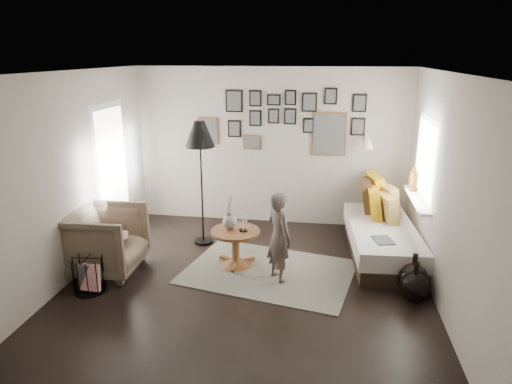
# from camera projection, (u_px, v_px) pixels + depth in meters

# --- Properties ---
(ground) EXTENTS (4.80, 4.80, 0.00)m
(ground) POSITION_uv_depth(u_px,v_px,m) (246.00, 288.00, 5.68)
(ground) COLOR black
(ground) RESTS_ON ground
(wall_back) EXTENTS (4.50, 0.00, 4.50)m
(wall_back) POSITION_uv_depth(u_px,v_px,m) (270.00, 147.00, 7.57)
(wall_back) COLOR #A49A90
(wall_back) RESTS_ON ground
(wall_front) EXTENTS (4.50, 0.00, 4.50)m
(wall_front) POSITION_uv_depth(u_px,v_px,m) (182.00, 289.00, 3.03)
(wall_front) COLOR #A49A90
(wall_front) RESTS_ON ground
(wall_left) EXTENTS (0.00, 4.80, 4.80)m
(wall_left) POSITION_uv_depth(u_px,v_px,m) (66.00, 180.00, 5.62)
(wall_left) COLOR #A49A90
(wall_left) RESTS_ON ground
(wall_right) EXTENTS (0.00, 4.80, 4.80)m
(wall_right) POSITION_uv_depth(u_px,v_px,m) (448.00, 197.00, 4.97)
(wall_right) COLOR #A49A90
(wall_right) RESTS_ON ground
(ceiling) EXTENTS (4.80, 4.80, 0.00)m
(ceiling) POSITION_uv_depth(u_px,v_px,m) (244.00, 72.00, 4.92)
(ceiling) COLOR white
(ceiling) RESTS_ON wall_back
(door_left) EXTENTS (0.00, 2.14, 2.14)m
(door_left) POSITION_uv_depth(u_px,v_px,m) (113.00, 175.00, 6.83)
(door_left) COLOR white
(door_left) RESTS_ON wall_left
(window_right) EXTENTS (0.15, 1.32, 1.30)m
(window_right) POSITION_uv_depth(u_px,v_px,m) (416.00, 193.00, 6.36)
(window_right) COLOR white
(window_right) RESTS_ON wall_right
(gallery_wall) EXTENTS (2.74, 0.03, 1.08)m
(gallery_wall) POSITION_uv_depth(u_px,v_px,m) (288.00, 121.00, 7.38)
(gallery_wall) COLOR brown
(gallery_wall) RESTS_ON wall_back
(wall_sconce) EXTENTS (0.18, 0.36, 0.16)m
(wall_sconce) POSITION_uv_depth(u_px,v_px,m) (368.00, 143.00, 7.04)
(wall_sconce) COLOR white
(wall_sconce) RESTS_ON wall_back
(rug) EXTENTS (2.42, 1.92, 0.01)m
(rug) POSITION_uv_depth(u_px,v_px,m) (269.00, 272.00, 6.08)
(rug) COLOR #B5B39F
(rug) RESTS_ON ground
(pedestal_table) EXTENTS (0.66, 0.66, 0.52)m
(pedestal_table) POSITION_uv_depth(u_px,v_px,m) (236.00, 250.00, 6.20)
(pedestal_table) COLOR brown
(pedestal_table) RESTS_ON ground
(vase) EXTENTS (0.19, 0.19, 0.47)m
(vase) POSITION_uv_depth(u_px,v_px,m) (230.00, 219.00, 6.10)
(vase) COLOR black
(vase) RESTS_ON pedestal_table
(candles) EXTENTS (0.11, 0.11, 0.25)m
(candles) POSITION_uv_depth(u_px,v_px,m) (243.00, 222.00, 6.07)
(candles) COLOR black
(candles) RESTS_ON pedestal_table
(daybed) EXTENTS (1.00, 2.14, 1.00)m
(daybed) POSITION_uv_depth(u_px,v_px,m) (381.00, 233.00, 6.57)
(daybed) COLOR black
(daybed) RESTS_ON ground
(magazine_on_daybed) EXTENTS (0.29, 0.35, 0.02)m
(magazine_on_daybed) POSITION_uv_depth(u_px,v_px,m) (383.00, 240.00, 5.92)
(magazine_on_daybed) COLOR black
(magazine_on_daybed) RESTS_ON daybed
(armchair) EXTENTS (0.99, 0.96, 0.87)m
(armchair) POSITION_uv_depth(u_px,v_px,m) (104.00, 240.00, 6.01)
(armchair) COLOR brown
(armchair) RESTS_ON ground
(armchair_cushion) EXTENTS (0.40, 0.41, 0.18)m
(armchair_cushion) POSITION_uv_depth(u_px,v_px,m) (108.00, 236.00, 6.04)
(armchair_cushion) COLOR white
(armchair_cushion) RESTS_ON armchair
(floor_lamp) EXTENTS (0.44, 0.44, 1.87)m
(floor_lamp) POSITION_uv_depth(u_px,v_px,m) (200.00, 139.00, 6.58)
(floor_lamp) COLOR black
(floor_lamp) RESTS_ON ground
(magazine_basket) EXTENTS (0.39, 0.39, 0.45)m
(magazine_basket) POSITION_uv_depth(u_px,v_px,m) (89.00, 275.00, 5.53)
(magazine_basket) COLOR black
(magazine_basket) RESTS_ON ground
(demijohn_large) EXTENTS (0.37, 0.37, 0.55)m
(demijohn_large) POSITION_uv_depth(u_px,v_px,m) (413.00, 280.00, 5.42)
(demijohn_large) COLOR black
(demijohn_large) RESTS_ON ground
(demijohn_small) EXTENTS (0.33, 0.33, 0.50)m
(demijohn_small) POSITION_uv_depth(u_px,v_px,m) (414.00, 287.00, 5.31)
(demijohn_small) COLOR black
(demijohn_small) RESTS_ON ground
(child) EXTENTS (0.49, 0.51, 1.17)m
(child) POSITION_uv_depth(u_px,v_px,m) (279.00, 237.00, 5.72)
(child) COLOR #564A43
(child) RESTS_ON ground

